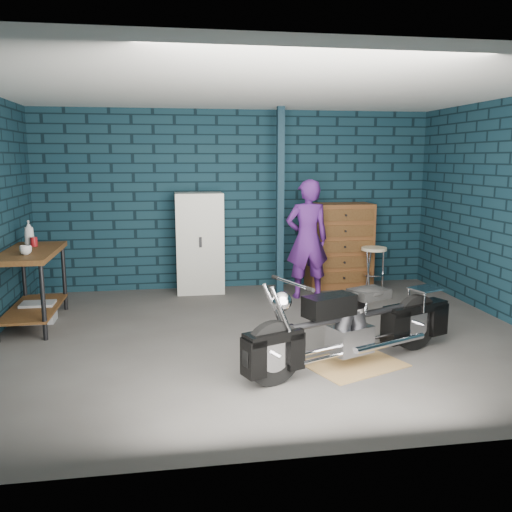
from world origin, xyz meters
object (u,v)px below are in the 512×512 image
at_px(storage_bin, 38,312).
at_px(person, 307,239).
at_px(shop_stool, 373,270).
at_px(workbench, 33,288).
at_px(motorcycle, 355,319).
at_px(tool_chest, 339,245).
at_px(locker, 200,243).

bearing_deg(storage_bin, person, 10.49).
xyz_separation_m(storage_bin, shop_stool, (4.60, 0.78, 0.22)).
distance_m(workbench, storage_bin, 0.35).
relative_size(motorcycle, tool_chest, 1.61).
bearing_deg(workbench, storage_bin, 78.20).
height_order(workbench, storage_bin, workbench).
xyz_separation_m(locker, shop_stool, (2.55, -0.45, -0.40)).
height_order(workbench, person, person).
bearing_deg(workbench, tool_chest, 17.40).
height_order(person, shop_stool, person).
bearing_deg(workbench, locker, 32.62).
distance_m(motorcycle, locker, 3.44).
height_order(workbench, tool_chest, tool_chest).
relative_size(motorcycle, locker, 1.41).
height_order(storage_bin, tool_chest, tool_chest).
xyz_separation_m(person, shop_stool, (1.05, 0.12, -0.51)).
distance_m(person, tool_chest, 0.90).
bearing_deg(locker, motorcycle, -67.69).
bearing_deg(motorcycle, storage_bin, 127.96).
height_order(motorcycle, shop_stool, motorcycle).
relative_size(workbench, motorcycle, 0.67).
bearing_deg(storage_bin, workbench, -101.80).
height_order(workbench, locker, locker).
bearing_deg(storage_bin, shop_stool, 9.62).
distance_m(workbench, shop_stool, 4.70).
bearing_deg(tool_chest, locker, 180.00).
relative_size(workbench, storage_bin, 3.56).
bearing_deg(locker, tool_chest, 0.00).
bearing_deg(motorcycle, person, 63.82).
bearing_deg(motorcycle, shop_stool, 43.45).
bearing_deg(storage_bin, tool_chest, 16.28).
xyz_separation_m(motorcycle, tool_chest, (0.86, 3.17, 0.19)).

